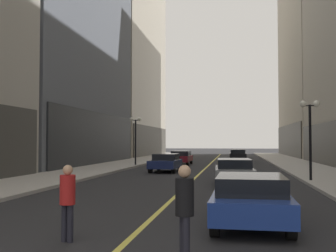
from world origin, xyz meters
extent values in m
plane|color=#262628|center=(0.00, 35.00, 0.00)|extent=(200.00, 200.00, 0.00)
cube|color=#ADA8A0|center=(-8.25, 35.00, 0.07)|extent=(4.50, 78.00, 0.15)
cube|color=#ADA8A0|center=(8.25, 35.00, 0.07)|extent=(4.50, 78.00, 0.15)
cube|color=#E5D64C|center=(0.00, 35.00, 0.00)|extent=(0.16, 70.00, 0.01)
cube|color=#212327|center=(-10.60, 34.50, 2.50)|extent=(0.50, 22.80, 5.00)
cube|color=#B7AD99|center=(-18.12, 60.00, 19.20)|extent=(15.24, 26.00, 38.39)
cube|color=#403C35|center=(-10.60, 60.00, 2.30)|extent=(0.50, 24.70, 4.61)
cube|color=#403C35|center=(10.60, 34.50, 1.97)|extent=(0.50, 22.80, 3.95)
cube|color=#B7AD99|center=(16.75, 60.00, 19.77)|extent=(12.50, 26.00, 39.55)
cube|color=#403C35|center=(10.60, 60.00, 2.37)|extent=(0.50, 24.70, 4.75)
cube|color=navy|center=(2.76, 7.71, 0.59)|extent=(2.02, 4.41, 0.55)
cube|color=black|center=(2.76, 7.50, 1.07)|extent=(1.75, 2.48, 0.50)
cylinder|color=black|center=(1.94, 9.26, 0.32)|extent=(0.23, 0.64, 0.64)
cylinder|color=black|center=(3.64, 9.23, 0.32)|extent=(0.23, 0.64, 0.64)
cylinder|color=black|center=(1.89, 6.20, 0.32)|extent=(0.23, 0.64, 0.64)
cylinder|color=black|center=(3.58, 6.17, 0.32)|extent=(0.23, 0.64, 0.64)
cube|color=slate|center=(2.33, 18.07, 0.59)|extent=(2.08, 4.67, 0.55)
cube|color=black|center=(2.34, 17.84, 1.07)|extent=(1.77, 2.64, 0.50)
cylinder|color=black|center=(1.44, 19.64, 0.32)|extent=(0.25, 0.65, 0.64)
cylinder|color=black|center=(3.08, 19.72, 0.32)|extent=(0.25, 0.65, 0.64)
cylinder|color=black|center=(1.58, 16.43, 0.32)|extent=(0.25, 0.65, 0.64)
cylinder|color=black|center=(3.22, 16.50, 0.32)|extent=(0.25, 0.65, 0.64)
cube|color=#141E4C|center=(-2.60, 26.06, 0.59)|extent=(1.99, 4.10, 0.55)
cube|color=black|center=(-2.59, 26.26, 1.07)|extent=(1.72, 2.31, 0.50)
cylinder|color=black|center=(-1.82, 24.62, 0.32)|extent=(0.24, 0.65, 0.64)
cylinder|color=black|center=(-3.46, 24.66, 0.32)|extent=(0.24, 0.65, 0.64)
cylinder|color=black|center=(-1.74, 27.45, 0.32)|extent=(0.24, 0.65, 0.64)
cylinder|color=black|center=(-3.37, 27.50, 0.32)|extent=(0.24, 0.65, 0.64)
cube|color=maroon|center=(-2.73, 35.83, 0.59)|extent=(1.95, 4.38, 0.55)
cube|color=black|center=(-2.73, 36.05, 1.07)|extent=(1.70, 2.46, 0.50)
cylinder|color=black|center=(-1.94, 34.30, 0.32)|extent=(0.23, 0.64, 0.64)
cylinder|color=black|center=(-3.58, 34.33, 0.32)|extent=(0.23, 0.64, 0.64)
cylinder|color=black|center=(-1.89, 37.34, 0.32)|extent=(0.23, 0.64, 0.64)
cylinder|color=black|center=(-3.53, 37.37, 0.32)|extent=(0.23, 0.64, 0.64)
cube|color=black|center=(2.79, 44.97, 0.59)|extent=(1.91, 4.66, 0.55)
cube|color=black|center=(2.80, 44.74, 1.07)|extent=(1.67, 2.62, 0.50)
cylinder|color=black|center=(1.96, 46.59, 0.32)|extent=(0.23, 0.64, 0.64)
cylinder|color=black|center=(3.60, 46.60, 0.32)|extent=(0.23, 0.64, 0.64)
cylinder|color=black|center=(1.99, 43.33, 0.32)|extent=(0.23, 0.64, 0.64)
cylinder|color=black|center=(3.63, 43.35, 0.32)|extent=(0.23, 0.64, 0.64)
cylinder|color=black|center=(-1.36, 5.22, 0.41)|extent=(0.14, 0.14, 0.82)
cylinder|color=black|center=(-1.21, 5.18, 0.41)|extent=(0.14, 0.14, 0.82)
cylinder|color=#B21E1E|center=(-1.29, 5.20, 1.14)|extent=(0.43, 0.43, 0.65)
sphere|color=tan|center=(-1.29, 5.20, 1.57)|extent=(0.22, 0.22, 0.22)
cylinder|color=black|center=(1.48, 3.94, 0.43)|extent=(0.14, 0.14, 0.86)
cylinder|color=black|center=(1.41, 4.08, 0.43)|extent=(0.14, 0.14, 0.86)
cylinder|color=black|center=(1.45, 4.01, 1.20)|extent=(0.45, 0.45, 0.68)
sphere|color=tan|center=(1.45, 4.01, 1.66)|extent=(0.23, 0.23, 0.23)
cylinder|color=black|center=(-6.40, 32.33, 2.10)|extent=(0.14, 0.14, 4.20)
cylinder|color=black|center=(-6.40, 32.33, 4.15)|extent=(0.80, 0.06, 0.06)
sphere|color=white|center=(-6.75, 32.33, 4.25)|extent=(0.36, 0.36, 0.36)
sphere|color=white|center=(-6.05, 32.33, 4.25)|extent=(0.36, 0.36, 0.36)
cylinder|color=black|center=(6.40, 19.46, 2.10)|extent=(0.14, 0.14, 4.20)
cylinder|color=black|center=(6.40, 19.46, 4.15)|extent=(0.80, 0.06, 0.06)
sphere|color=white|center=(6.05, 19.46, 4.25)|extent=(0.36, 0.36, 0.36)
sphere|color=white|center=(6.75, 19.46, 4.25)|extent=(0.36, 0.36, 0.36)
camera|label=1|loc=(2.33, -3.31, 2.19)|focal=43.42mm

